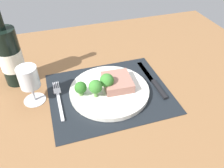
{
  "coord_description": "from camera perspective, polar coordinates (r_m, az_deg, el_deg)",
  "views": [
    {
      "loc": [
        -16.7,
        -56.15,
        52.27
      ],
      "look_at": [
        1.63,
        2.19,
        1.9
      ],
      "focal_mm": 36.64,
      "sensor_mm": 36.0,
      "label": 1
    }
  ],
  "objects": [
    {
      "name": "ground_plane",
      "position": [
        0.8,
        -0.65,
        -3.07
      ],
      "size": [
        140.0,
        110.0,
        3.0
      ],
      "primitive_type": "cube",
      "color": "brown"
    },
    {
      "name": "placemat",
      "position": [
        0.78,
        -0.65,
        -2.18
      ],
      "size": [
        40.42,
        33.3,
        0.3
      ],
      "primitive_type": "cube",
      "color": "black",
      "rests_on": "ground_plane"
    },
    {
      "name": "plate",
      "position": [
        0.78,
        -0.66,
        -1.66
      ],
      "size": [
        26.96,
        26.96,
        1.6
      ],
      "primitive_type": "cylinder",
      "color": "silver",
      "rests_on": "placemat"
    },
    {
      "name": "steak",
      "position": [
        0.78,
        1.34,
        0.52
      ],
      "size": [
        9.99,
        11.04,
        2.96
      ],
      "primitive_type": "cube",
      "rotation": [
        0.0,
        0.0,
        -0.06
      ],
      "color": "#9E6B5B",
      "rests_on": "plate"
    },
    {
      "name": "broccoli_near_steak",
      "position": [
        0.75,
        -1.38,
        0.99
      ],
      "size": [
        4.68,
        4.68,
        6.17
      ],
      "color": "#5B8942",
      "rests_on": "plate"
    },
    {
      "name": "broccoli_front_edge",
      "position": [
        0.74,
        -7.81,
        -1.05
      ],
      "size": [
        4.01,
        4.01,
        4.98
      ],
      "color": "#5B8942",
      "rests_on": "plate"
    },
    {
      "name": "broccoli_back_left",
      "position": [
        0.72,
        -4.13,
        -0.73
      ],
      "size": [
        4.44,
        4.44,
        6.19
      ],
      "color": "#5B8942",
      "rests_on": "plate"
    },
    {
      "name": "fork",
      "position": [
        0.77,
        -13.15,
        -3.75
      ],
      "size": [
        2.4,
        19.2,
        0.5
      ],
      "rotation": [
        0.0,
        0.0,
        0.03
      ],
      "color": "silver",
      "rests_on": "placemat"
    },
    {
      "name": "knife",
      "position": [
        0.84,
        10.34,
        0.61
      ],
      "size": [
        1.8,
        23.0,
        0.8
      ],
      "rotation": [
        0.0,
        0.0,
        0.05
      ],
      "color": "black",
      "rests_on": "placemat"
    },
    {
      "name": "wine_bottle",
      "position": [
        0.85,
        -24.06,
        6.32
      ],
      "size": [
        7.94,
        7.94,
        29.7
      ],
      "color": "black",
      "rests_on": "ground_plane"
    },
    {
      "name": "wine_glass",
      "position": [
        0.75,
        -19.98,
        0.96
      ],
      "size": [
        7.15,
        7.15,
        13.03
      ],
      "color": "silver",
      "rests_on": "ground_plane"
    }
  ]
}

